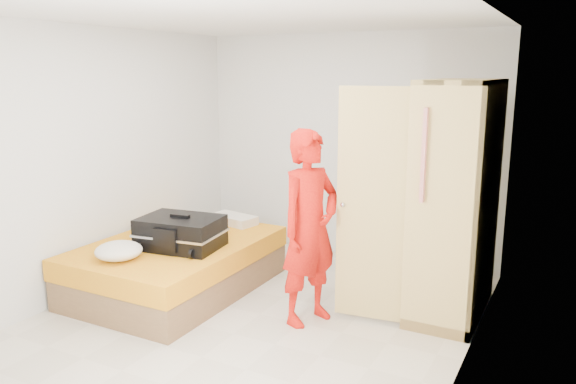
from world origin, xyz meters
The scene contains 7 objects.
room centered at (0.00, 0.00, 1.30)m, with size 4.00×4.02×2.60m.
bed centered at (-1.05, 0.13, 0.25)m, with size 1.42×2.02×0.50m.
wardrobe centered at (1.45, 0.85, 1.00)m, with size 1.17×1.25×2.10m.
person centered at (0.44, 0.10, 0.85)m, with size 0.62×0.41×1.70m, color red.
suitcase centered at (-0.89, 0.01, 0.65)m, with size 0.83×0.66×0.33m.
round_cushion centered at (-1.16, -0.53, 0.58)m, with size 0.42×0.42×0.16m, color silver.
pillow centered at (-0.92, 0.98, 0.55)m, with size 0.52×0.27×0.10m, color silver.
Camera 1 is at (2.45, -4.09, 2.16)m, focal length 35.00 mm.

